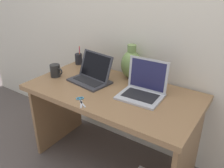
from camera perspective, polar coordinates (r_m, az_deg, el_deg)
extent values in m
plane|color=#564C47|center=(2.19, 0.00, -18.41)|extent=(6.00, 6.00, 0.00)
cube|color=beige|center=(1.93, 6.63, 15.81)|extent=(4.40, 0.04, 2.40)
cube|color=olive|center=(1.78, 0.00, -2.03)|extent=(1.32, 0.68, 0.04)
cube|color=olive|center=(2.32, -12.82, -5.87)|extent=(0.03, 0.58, 0.68)
cube|color=olive|center=(1.78, 17.53, -17.52)|extent=(0.03, 0.58, 0.68)
cube|color=#333338|center=(1.91, -5.48, 0.70)|extent=(0.35, 0.27, 0.01)
cube|color=black|center=(1.90, -5.49, 0.95)|extent=(0.27, 0.17, 0.00)
cube|color=#333338|center=(1.91, -4.02, 4.38)|extent=(0.33, 0.13, 0.21)
cube|color=black|center=(1.91, -4.02, 4.38)|extent=(0.29, 0.12, 0.18)
cube|color=#B2B2B7|center=(1.68, 6.88, -3.02)|extent=(0.31, 0.26, 0.01)
cube|color=black|center=(1.67, 6.89, -2.75)|extent=(0.25, 0.16, 0.00)
cube|color=#B2B2B7|center=(1.72, 8.69, 2.22)|extent=(0.30, 0.05, 0.24)
cube|color=#23234C|center=(1.72, 8.69, 2.22)|extent=(0.27, 0.04, 0.21)
ellipsoid|color=#75934C|center=(1.94, 4.69, 4.75)|extent=(0.17, 0.17, 0.23)
cylinder|color=#75934C|center=(1.90, 4.84, 8.62)|extent=(0.07, 0.07, 0.06)
cylinder|color=black|center=(2.04, -13.63, 3.20)|extent=(0.09, 0.09, 0.11)
torus|color=black|center=(2.00, -12.58, 3.02)|extent=(0.06, 0.01, 0.06)
cylinder|color=black|center=(2.29, -8.12, 6.04)|extent=(0.07, 0.07, 0.10)
cylinder|color=orange|center=(2.27, -7.86, 7.31)|extent=(0.01, 0.01, 0.15)
cylinder|color=#D83359|center=(2.27, -7.85, 7.22)|extent=(0.03, 0.02, 0.14)
cylinder|color=orange|center=(2.28, -7.89, 7.29)|extent=(0.02, 0.01, 0.14)
cube|color=#B7B7BC|center=(1.60, -7.19, -4.82)|extent=(0.09, 0.06, 0.00)
cube|color=#B7B7BC|center=(1.60, -7.50, -4.86)|extent=(0.07, 0.08, 0.00)
torus|color=#338CBF|center=(1.66, -8.13, -3.50)|extent=(0.04, 0.04, 0.01)
torus|color=#338CBF|center=(1.67, -7.47, -3.42)|extent=(0.04, 0.03, 0.01)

